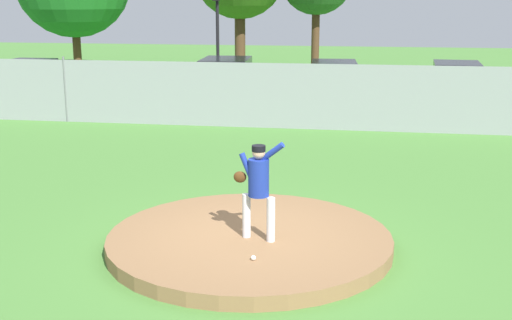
# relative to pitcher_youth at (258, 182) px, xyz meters

# --- Properties ---
(ground_plane) EXTENTS (80.00, 80.00, 0.00)m
(ground_plane) POSITION_rel_pitcher_youth_xyz_m (-0.16, 6.18, -1.14)
(ground_plane) COLOR #4C8438
(asphalt_strip) EXTENTS (44.00, 7.00, 0.01)m
(asphalt_strip) POSITION_rel_pitcher_youth_xyz_m (-0.16, 14.68, -1.14)
(asphalt_strip) COLOR #2B2B2D
(asphalt_strip) RESTS_ON ground_plane
(pitchers_mound) EXTENTS (4.54, 4.54, 0.22)m
(pitchers_mound) POSITION_rel_pitcher_youth_xyz_m (-0.16, 0.18, -1.03)
(pitchers_mound) COLOR olive
(pitchers_mound) RESTS_ON ground_plane
(pitcher_youth) EXTENTS (0.82, 0.32, 1.58)m
(pitcher_youth) POSITION_rel_pitcher_youth_xyz_m (0.00, 0.00, 0.00)
(pitcher_youth) COLOR silver
(pitcher_youth) RESTS_ON pitchers_mound
(baseball) EXTENTS (0.07, 0.07, 0.07)m
(baseball) POSITION_rel_pitcher_youth_xyz_m (0.08, -0.87, -0.88)
(baseball) COLOR white
(baseball) RESTS_ON pitchers_mound
(chainlink_fence) EXTENTS (38.81, 0.07, 2.09)m
(chainlink_fence) POSITION_rel_pitcher_youth_xyz_m (-0.16, 10.18, -0.15)
(chainlink_fence) COLOR gray
(chainlink_fence) RESTS_ON ground_plane
(parked_car_navy) EXTENTS (1.92, 4.24, 1.54)m
(parked_car_navy) POSITION_rel_pitcher_youth_xyz_m (-11.50, 14.33, -0.40)
(parked_car_navy) COLOR #161E4C
(parked_car_navy) RESTS_ON ground_plane
(parked_car_red) EXTENTS (2.21, 4.73, 1.68)m
(parked_car_red) POSITION_rel_pitcher_youth_xyz_m (-3.66, 14.97, -0.34)
(parked_car_red) COLOR #A81919
(parked_car_red) RESTS_ON ground_plane
(parked_car_burgundy) EXTENTS (2.02, 4.29, 1.64)m
(parked_car_burgundy) POSITION_rel_pitcher_youth_xyz_m (4.82, 15.16, -0.36)
(parked_car_burgundy) COLOR maroon
(parked_car_burgundy) RESTS_ON ground_plane
(parked_car_teal) EXTENTS (2.01, 4.47, 1.68)m
(parked_car_teal) POSITION_rel_pitcher_youth_xyz_m (0.45, 14.32, -0.34)
(parked_car_teal) COLOR #146066
(parked_car_teal) RESTS_ON ground_plane
(traffic_light_near) EXTENTS (0.28, 0.46, 4.68)m
(traffic_light_near) POSITION_rel_pitcher_youth_xyz_m (-4.76, 18.40, 2.06)
(traffic_light_near) COLOR black
(traffic_light_near) RESTS_ON ground_plane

